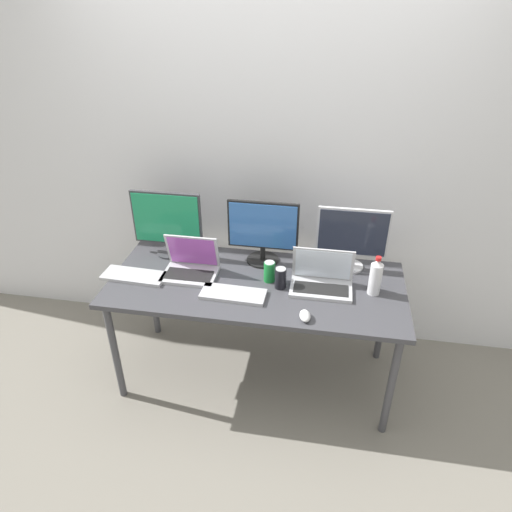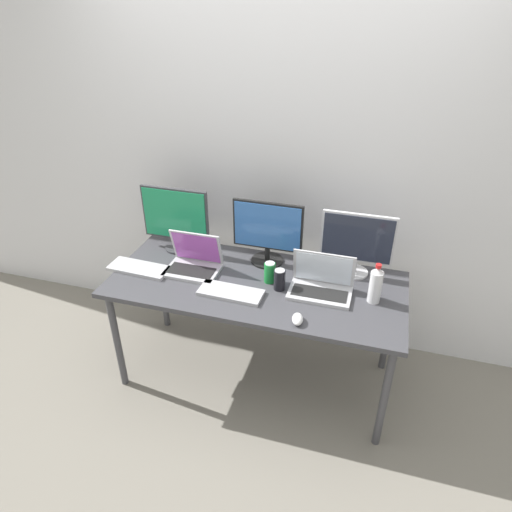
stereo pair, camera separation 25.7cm
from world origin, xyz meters
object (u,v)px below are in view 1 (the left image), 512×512
Objects in this scene: monitor_left at (167,222)px; keyboard_aux at (134,276)px; laptop_secondary at (322,279)px; mouse_by_keyboard at (305,316)px; keyboard_main at (233,294)px; monitor_right at (352,237)px; water_bottle at (376,277)px; work_desk at (256,291)px; soda_can_by_laptop at (269,271)px; laptop_silver at (191,266)px; soda_can_near_keyboard at (281,278)px; monitor_center at (263,231)px.

keyboard_aux is at bearing -111.03° from monitor_left.
laptop_secondary reaches higher than mouse_by_keyboard.
monitor_right is at bearing 34.87° from keyboard_main.
water_bottle is at bearing -62.02° from monitor_right.
laptop_secondary is (0.38, 0.02, 0.12)m from work_desk.
soda_can_by_laptop is (0.07, 0.03, 0.12)m from work_desk.
work_desk is 18.00× the size of mouse_by_keyboard.
monitor_left is 1.05× the size of monitor_right.
mouse_by_keyboard is at bearing -54.02° from soda_can_by_laptop.
water_bottle is at bearing -1.77° from laptop_secondary.
soda_can_near_keyboard is at bearing -5.54° from laptop_silver.
soda_can_by_laptop is at bearing 141.48° from soda_can_near_keyboard.
soda_can_by_laptop is at bearing 176.80° from laptop_secondary.
soda_can_by_laptop is (-0.46, -0.23, -0.15)m from monitor_right.
monitor_right is 1.16× the size of keyboard_main.
soda_can_by_laptop reaches higher than work_desk.
keyboard_main reaches higher than work_desk.
monitor_left is 0.81m from soda_can_near_keyboard.
laptop_silver reaches higher than mouse_by_keyboard.
monitor_center is 0.47m from laptop_secondary.
work_desk is 4.73× the size of keyboard_main.
laptop_silver is at bearing 174.46° from soda_can_near_keyboard.
work_desk is 13.64× the size of soda_can_by_laptop.
mouse_by_keyboard reaches higher than keyboard_aux.
monitor_center is 1.36× the size of laptop_silver.
monitor_center reaches higher than keyboard_main.
monitor_right is 1.21× the size of laptop_secondary.
soda_can_by_laptop is at bearing -153.47° from monitor_right.
monitor_center is 0.53m from monitor_right.
laptop_secondary is 0.51m from keyboard_main.
keyboard_main is at bearing -37.95° from monitor_left.
monitor_center reaches higher than monitor_right.
monitor_left is at bearing 139.26° from mouse_by_keyboard.
soda_can_by_laptop is at bearing 24.65° from work_desk.
monitor_center is (0.00, 0.25, 0.28)m from work_desk.
work_desk is at bearing -90.29° from monitor_center.
monitor_right reaches higher than soda_can_by_laptop.
keyboard_main is at bearing -168.41° from water_bottle.
water_bottle reaches higher than laptop_secondary.
work_desk is 0.15m from soda_can_by_laptop.
monitor_center reaches higher than laptop_secondary.
laptop_secondary is 1.47× the size of water_bottle.
laptop_secondary is at bearing 6.91° from keyboard_aux.
monitor_center is at bearing 0.70° from monitor_left.
keyboard_aux reaches higher than work_desk.
soda_can_near_keyboard is (0.25, 0.13, 0.05)m from keyboard_main.
soda_can_near_keyboard is (0.55, -0.05, 0.01)m from laptop_silver.
keyboard_main is 0.26m from soda_can_by_laptop.
mouse_by_keyboard is at bearing -60.25° from monitor_center.
water_bottle is at bearing 28.72° from mouse_by_keyboard.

